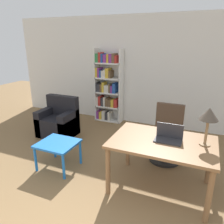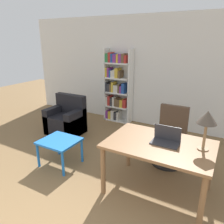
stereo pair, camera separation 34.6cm
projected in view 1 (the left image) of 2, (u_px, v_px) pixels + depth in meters
wall_back at (155, 73)px, 5.33m from camera, size 8.00×0.06×2.70m
desk at (162, 147)px, 3.08m from camera, size 1.43×0.96×0.78m
laptop at (169, 137)px, 3.05m from camera, size 0.37×0.22×0.24m
table_lamp at (209, 116)px, 2.81m from camera, size 0.25×0.25×0.52m
office_chair at (167, 136)px, 3.97m from camera, size 0.57×0.57×1.03m
side_table_blue at (58, 146)px, 3.70m from camera, size 0.63×0.58×0.47m
armchair at (58, 122)px, 5.03m from camera, size 0.80×0.65×0.89m
bookshelf at (107, 88)px, 5.75m from camera, size 0.74×0.28×1.91m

